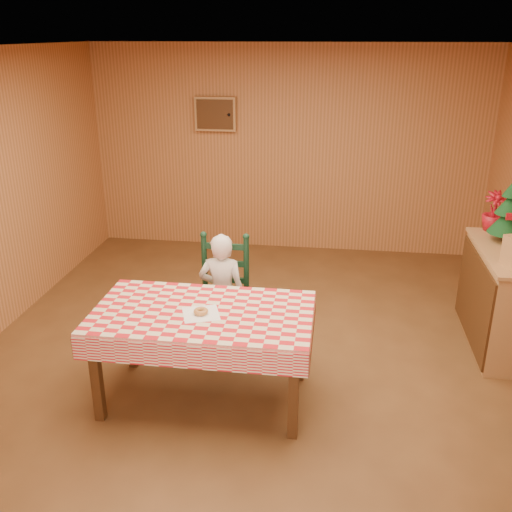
{
  "coord_description": "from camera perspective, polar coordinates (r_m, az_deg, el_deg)",
  "views": [
    {
      "loc": [
        0.62,
        -4.22,
        2.71
      ],
      "look_at": [
        0.0,
        0.2,
        0.95
      ],
      "focal_mm": 40.0,
      "sensor_mm": 36.0,
      "label": 1
    }
  ],
  "objects": [
    {
      "name": "cabin_walls",
      "position": [
        4.88,
        0.53,
        11.05
      ],
      "size": [
        5.1,
        6.05,
        2.65
      ],
      "color": "#B37240",
      "rests_on": "ground"
    },
    {
      "name": "donut",
      "position": [
        4.24,
        -5.53,
        -5.53
      ],
      "size": [
        0.14,
        0.14,
        0.04
      ],
      "primitive_type": "torus",
      "rotation": [
        0.0,
        0.0,
        0.4
      ],
      "color": "#B87D42",
      "rests_on": "napkin"
    },
    {
      "name": "seated_child",
      "position": [
        5.02,
        -3.41,
        -3.86
      ],
      "size": [
        0.41,
        0.27,
        1.12
      ],
      "primitive_type": "imported",
      "rotation": [
        0.0,
        0.0,
        3.14
      ],
      "color": "silver",
      "rests_on": "ground"
    },
    {
      "name": "shelf_unit",
      "position": [
        5.62,
        23.46,
        -3.94
      ],
      "size": [
        0.54,
        1.24,
        0.93
      ],
      "color": "tan",
      "rests_on": "ground"
    },
    {
      "name": "dining_table",
      "position": [
        4.33,
        -5.33,
        -6.46
      ],
      "size": [
        1.66,
        0.96,
        0.77
      ],
      "color": "#492A13",
      "rests_on": "ground"
    },
    {
      "name": "ladder_chair",
      "position": [
        5.1,
        -3.27,
        -4.19
      ],
      "size": [
        0.44,
        0.4,
        1.08
      ],
      "color": "black",
      "rests_on": "ground"
    },
    {
      "name": "flower_arrangement",
      "position": [
        5.88,
        22.72,
        4.15
      ],
      "size": [
        0.22,
        0.22,
        0.38
      ],
      "primitive_type": "imported",
      "rotation": [
        0.0,
        0.0,
        -0.01
      ],
      "color": "#A00E1C",
      "rests_on": "shelf_unit"
    },
    {
      "name": "christmas_tree",
      "position": [
        5.6,
        24.05,
        4.07
      ],
      "size": [
        0.34,
        0.34,
        0.62
      ],
      "color": "#492A13",
      "rests_on": "shelf_unit"
    },
    {
      "name": "ground",
      "position": [
        5.06,
        -0.32,
        -10.9
      ],
      "size": [
        6.0,
        6.0,
        0.0
      ],
      "primitive_type": "plane",
      "color": "brown",
      "rests_on": "ground"
    },
    {
      "name": "napkin",
      "position": [
        4.25,
        -5.52,
        -5.77
      ],
      "size": [
        0.33,
        0.33,
        0.0
      ],
      "primitive_type": "cube",
      "rotation": [
        0.0,
        0.0,
        0.34
      ],
      "color": "white",
      "rests_on": "dining_table"
    }
  ]
}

